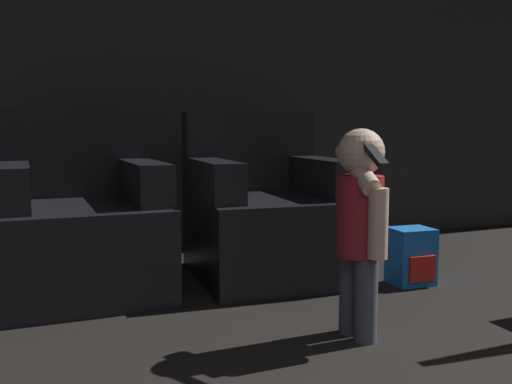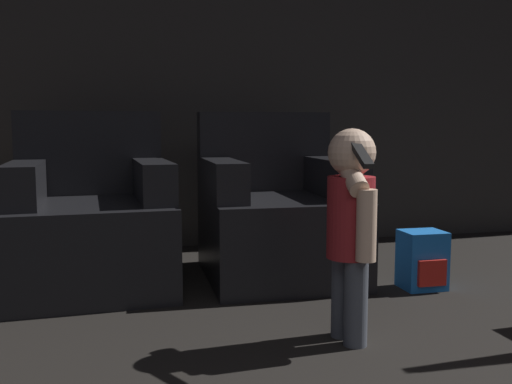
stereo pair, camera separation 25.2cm
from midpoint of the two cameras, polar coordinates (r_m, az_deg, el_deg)
The scene contains 5 objects.
wall_back at distance 3.91m, azimuth -5.02°, elevation 13.66°, with size 8.40×0.05×2.60m.
armchair_left at distance 2.99m, azimuth -13.79°, elevation -3.09°, with size 0.82×0.91×0.90m.
armchair_right at distance 3.13m, azimuth 4.32°, elevation -2.52°, with size 0.78×0.88×0.90m.
person_toddler at distance 2.16m, azimuth 12.85°, elevation -2.53°, with size 0.18×0.32×0.80m.
toy_backpack at distance 3.03m, azimuth 18.65°, elevation -6.51°, with size 0.21×0.20×0.29m.
Camera 2 is at (-0.41, 0.62, 0.80)m, focal length 40.00 mm.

